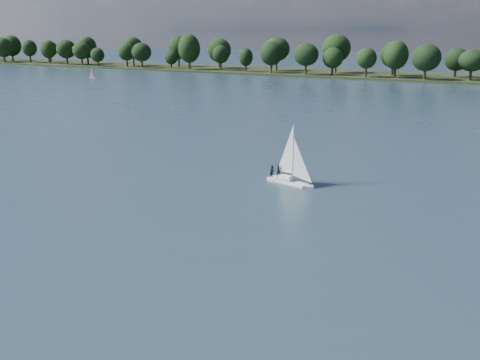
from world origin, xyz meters
name	(u,v)px	position (x,y,z in m)	size (l,w,h in m)	color
ground	(419,125)	(0.00, 100.00, 0.00)	(700.00, 700.00, 0.00)	#233342
far_shore	(473,80)	(0.00, 212.00, 0.00)	(660.00, 40.00, 1.50)	black
sailboat	(289,166)	(-6.62, 48.80, 2.22)	(6.26, 3.14, 7.94)	white
dinghy_pink	(93,75)	(-133.61, 151.27, 1.06)	(2.94, 1.48, 4.50)	white
pontoon	(120,69)	(-155.97, 193.89, 0.00)	(4.00, 2.00, 0.50)	#515356
treeline	(428,57)	(-16.45, 208.40, 8.08)	(562.58, 73.83, 18.81)	black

